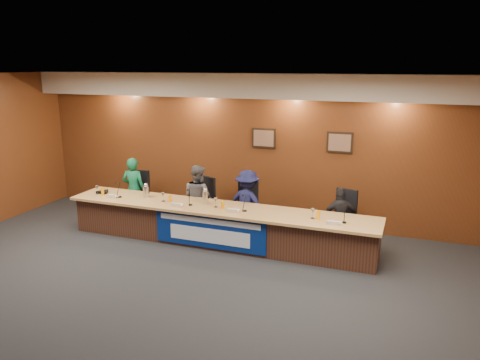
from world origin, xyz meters
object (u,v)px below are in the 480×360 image
(panelist_d, at_px, (340,218))
(office_chair_b, at_px, (200,206))
(panelist_b, at_px, (198,197))
(banner, at_px, (209,231))
(panelist_c, at_px, (247,203))
(office_chair_a, at_px, (137,198))
(office_chair_d, at_px, (341,222))
(speakerphone, at_px, (104,192))
(carafe_mid, at_px, (206,197))
(office_chair_c, at_px, (249,211))
(panelist_a, at_px, (134,189))
(carafe_left, at_px, (146,192))
(dais_body, at_px, (218,226))

(panelist_d, height_order, office_chair_b, panelist_d)
(panelist_b, distance_m, panelist_d, 2.94)
(banner, relative_size, panelist_c, 1.62)
(panelist_d, distance_m, office_chair_a, 4.50)
(office_chair_d, height_order, speakerphone, speakerphone)
(panelist_d, height_order, speakerphone, panelist_d)
(panelist_b, xyz_separation_m, panelist_d, (2.94, 0.00, -0.10))
(carafe_mid, bearing_deg, panelist_b, 127.98)
(office_chair_c, bearing_deg, office_chair_a, 155.15)
(banner, relative_size, carafe_mid, 8.44)
(panelist_c, distance_m, panelist_d, 1.85)
(panelist_b, distance_m, panelist_c, 1.09)
(panelist_a, distance_m, office_chair_d, 4.50)
(office_chair_c, bearing_deg, carafe_mid, -160.50)
(banner, bearing_deg, panelist_c, 69.24)
(panelist_d, xyz_separation_m, office_chair_c, (-1.85, 0.10, -0.10))
(office_chair_a, height_order, speakerphone, speakerphone)
(office_chair_d, bearing_deg, panelist_b, -163.01)
(office_chair_b, xyz_separation_m, carafe_left, (-0.88, -0.66, 0.39))
(office_chair_a, distance_m, office_chair_c, 2.65)
(banner, bearing_deg, panelist_a, 155.94)
(panelist_a, relative_size, office_chair_a, 2.96)
(panelist_d, relative_size, speakerphone, 3.65)
(dais_body, bearing_deg, panelist_b, 139.88)
(dais_body, relative_size, office_chair_d, 12.50)
(dais_body, height_order, panelist_b, panelist_b)
(panelist_d, xyz_separation_m, carafe_left, (-3.82, -0.56, 0.28))
(panelist_c, height_order, office_chair_b, panelist_c)
(carafe_left, bearing_deg, panelist_d, 8.40)
(office_chair_c, xyz_separation_m, carafe_left, (-1.98, -0.66, 0.39))
(dais_body, xyz_separation_m, office_chair_b, (-0.71, 0.70, 0.13))
(office_chair_d, relative_size, carafe_mid, 1.84)
(panelist_a, bearing_deg, panelist_b, 171.95)
(panelist_a, height_order, panelist_c, panelist_a)
(office_chair_b, distance_m, speakerphone, 2.04)
(panelist_b, xyz_separation_m, carafe_left, (-0.88, -0.56, 0.18))
(carafe_left, bearing_deg, speakerphone, -177.84)
(office_chair_b, bearing_deg, banner, -33.01)
(speakerphone, bearing_deg, office_chair_d, 8.27)
(panelist_a, height_order, panelist_d, panelist_a)
(office_chair_a, height_order, carafe_left, carafe_left)
(panelist_a, xyz_separation_m, panelist_d, (4.50, 0.00, -0.13))
(carafe_left, bearing_deg, office_chair_b, 36.92)
(dais_body, distance_m, office_chair_b, 1.00)
(panelist_c, height_order, panelist_d, panelist_c)
(panelist_b, bearing_deg, carafe_mid, 150.44)
(panelist_b, xyz_separation_m, office_chair_a, (-1.56, 0.10, -0.21))
(office_chair_a, distance_m, speakerphone, 0.83)
(banner, distance_m, speakerphone, 2.67)
(speakerphone, bearing_deg, panelist_b, 17.63)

